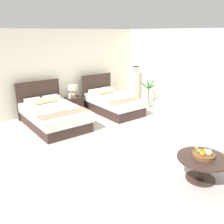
% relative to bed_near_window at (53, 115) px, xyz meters
% --- Properties ---
extents(ground_plane, '(9.35, 10.08, 0.02)m').
position_rel_bed_near_window_xyz_m(ground_plane, '(1.06, -1.99, -0.32)').
color(ground_plane, beige).
extents(wall_back, '(9.35, 0.12, 2.68)m').
position_rel_bed_near_window_xyz_m(wall_back, '(1.06, 1.25, 1.03)').
color(wall_back, white).
rests_on(wall_back, ground).
extents(wall_side_right, '(0.12, 5.68, 2.68)m').
position_rel_bed_near_window_xyz_m(wall_side_right, '(3.94, -1.59, 1.03)').
color(wall_side_right, white).
rests_on(wall_side_right, ground).
extents(bed_near_window, '(1.40, 2.18, 1.16)m').
position_rel_bed_near_window_xyz_m(bed_near_window, '(0.00, 0.00, 0.00)').
color(bed_near_window, '#392722').
rests_on(bed_near_window, ground).
extents(bed_near_corner, '(1.21, 2.05, 1.16)m').
position_rel_bed_near_window_xyz_m(bed_near_corner, '(2.12, 0.00, -0.00)').
color(bed_near_corner, '#392722').
rests_on(bed_near_corner, ground).
extents(nightstand, '(0.51, 0.47, 0.50)m').
position_rel_bed_near_window_xyz_m(nightstand, '(1.09, 0.78, -0.06)').
color(nightstand, '#392722').
rests_on(nightstand, ground).
extents(table_lamp, '(0.31, 0.31, 0.40)m').
position_rel_bed_near_window_xyz_m(table_lamp, '(1.09, 0.80, 0.45)').
color(table_lamp, beige).
rests_on(table_lamp, nightstand).
extents(vase, '(0.10, 0.10, 0.16)m').
position_rel_bed_near_window_xyz_m(vase, '(0.94, 0.74, 0.27)').
color(vase, silver).
rests_on(vase, nightstand).
extents(coffee_table, '(0.91, 0.91, 0.44)m').
position_rel_bed_near_window_xyz_m(coffee_table, '(1.07, -4.17, 0.01)').
color(coffee_table, '#392722').
rests_on(coffee_table, ground).
extents(fruit_bowl, '(0.40, 0.40, 0.17)m').
position_rel_bed_near_window_xyz_m(fruit_bowl, '(1.09, -4.16, 0.19)').
color(fruit_bowl, brown).
rests_on(fruit_bowl, coffee_table).
extents(loose_apple, '(0.08, 0.08, 0.08)m').
position_rel_bed_near_window_xyz_m(loose_apple, '(1.22, -3.92, 0.17)').
color(loose_apple, '#87A33E').
rests_on(loose_apple, coffee_table).
extents(floor_lamp_corner, '(0.20, 0.20, 1.39)m').
position_rel_bed_near_window_xyz_m(floor_lamp_corner, '(3.54, 0.46, 0.38)').
color(floor_lamp_corner, '#3C2521').
rests_on(floor_lamp_corner, ground).
extents(potted_palm, '(0.56, 0.52, 1.03)m').
position_rel_bed_near_window_xyz_m(potted_palm, '(3.46, -0.35, 0.04)').
color(potted_palm, gray).
rests_on(potted_palm, ground).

